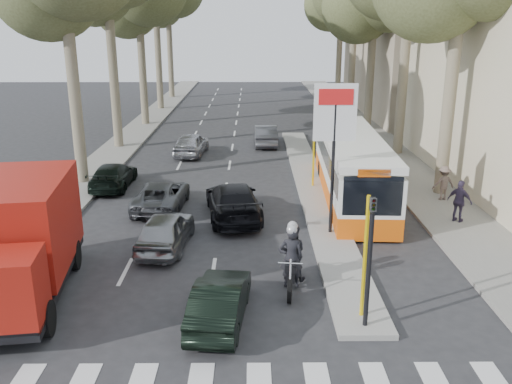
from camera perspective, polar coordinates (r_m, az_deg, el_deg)
The scene contains 19 objects.
ground at distance 15.70m, azimuth -1.70°, elevation -11.50°, with size 120.00×120.00×0.00m, color #28282B.
sidewalk_right at distance 40.32m, azimuth 11.45°, elevation 6.29°, with size 3.20×70.00×0.12m, color gray.
median_left at distance 43.23m, azimuth -11.65°, elevation 7.01°, with size 2.40×64.00×0.12m, color gray.
traffic_island at distance 26.01m, azimuth 5.98°, elevation 0.53°, with size 1.50×26.00×0.16m, color gray.
building_far at distance 50.09m, azimuth 17.99°, elevation 17.07°, with size 11.00×20.00×16.00m, color #B7A88E.
billboard at distance 19.35m, azimuth 8.23°, elevation 5.65°, with size 1.50×12.10×5.60m.
traffic_light_island at distance 13.57m, azimuth 11.97°, elevation -5.06°, with size 0.16×0.41×3.60m.
silver_hatchback at distance 19.24m, azimuth -9.50°, elevation -3.98°, with size 1.54×3.82×1.30m, color gray.
dark_hatchback at distance 14.55m, azimuth -3.82°, elevation -11.33°, with size 1.27×3.63×1.20m, color black.
queue_car_a at distance 23.32m, azimuth -9.92°, elevation -0.34°, with size 1.94×4.21×1.17m, color #494C51.
queue_car_b at distance 21.86m, azimuth -2.43°, elevation -0.94°, with size 2.00×4.91×1.43m, color black.
queue_car_c at distance 32.61m, azimuth -6.85°, elevation 5.05°, with size 1.61×4.00×1.36m, color #A9ABB2.
queue_car_d at distance 35.07m, azimuth 1.01°, elevation 6.00°, with size 1.39×3.99×1.31m, color #4D4F55.
queue_car_e at distance 26.79m, azimuth -14.80°, elevation 1.68°, with size 1.66×4.09×1.19m, color black.
red_truck at distance 16.68m, azimuth -23.53°, elevation -4.57°, with size 3.13×6.48×3.33m.
city_bus at distance 24.51m, azimuth 10.04°, elevation 2.77°, with size 2.84×10.96×2.86m.
motorcycle at distance 16.28m, azimuth 3.77°, elevation -6.79°, with size 0.93×2.39×2.03m.
pedestrian_near at distance 22.48m, azimuth 20.64°, elevation -0.92°, with size 0.97×0.48×1.66m, color #413550.
pedestrian_far at distance 25.06m, azimuth 19.14°, elevation 0.90°, with size 0.98×0.44×1.52m, color #6D5B52.
Camera 1 is at (0.35, -13.74, 7.58)m, focal length 38.00 mm.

